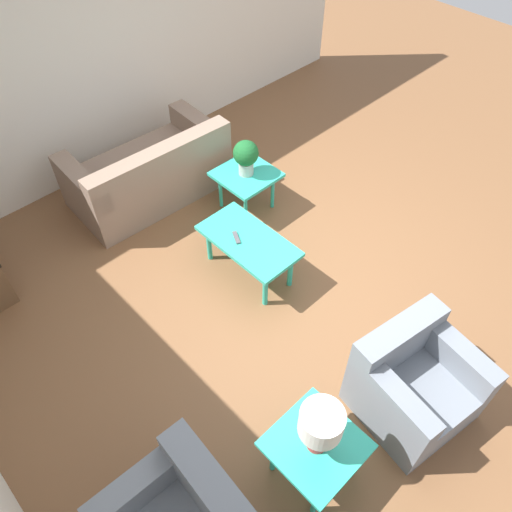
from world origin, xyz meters
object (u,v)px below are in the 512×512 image
potted_plant (246,155)px  table_lamp (321,426)px  armchair (413,383)px  side_table_plant (246,178)px  sofa (150,174)px  coffee_table (248,244)px  side_table_lamp (316,447)px

potted_plant → table_lamp: 2.97m
armchair → side_table_plant: 2.73m
sofa → potted_plant: (-0.90, -0.65, 0.40)m
sofa → coffee_table: bearing=92.8°
side_table_lamp → table_lamp: (0.00, -0.00, 0.36)m
table_lamp → side_table_lamp: bearing=116.6°
sofa → side_table_plant: (-0.90, -0.65, 0.11)m
side_table_lamp → table_lamp: 0.36m
side_table_lamp → armchair: bearing=-100.1°
armchair → potted_plant: potted_plant is taller
side_table_plant → potted_plant: 0.29m
armchair → table_lamp: table_lamp is taller
armchair → coffee_table: armchair is taller
table_lamp → coffee_table: bearing=-29.9°
side_table_lamp → potted_plant: 2.98m
sofa → side_table_plant: bearing=128.5°
sofa → armchair: size_ratio=1.90×
side_table_plant → potted_plant: bearing=14.0°
coffee_table → side_table_plant: size_ratio=1.64×
potted_plant → side_table_plant: bearing=-166.0°
sofa → side_table_lamp: size_ratio=2.93×
armchair → side_table_plant: bearing=84.6°
coffee_table → table_lamp: bearing=150.1°
armchair → potted_plant: bearing=84.6°
sofa → side_table_lamp: 3.51m
side_table_plant → side_table_lamp: 2.96m
coffee_table → table_lamp: 2.04m
armchair → table_lamp: bearing=179.3°
side_table_lamp → potted_plant: bearing=-33.7°
armchair → table_lamp: 1.06m
coffee_table → potted_plant: size_ratio=2.48×
coffee_table → side_table_lamp: 2.01m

